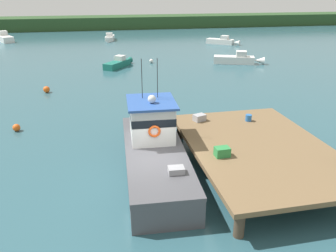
{
  "coord_description": "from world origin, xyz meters",
  "views": [
    {
      "loc": [
        -1.95,
        -12.5,
        7.62
      ],
      "look_at": [
        1.2,
        2.54,
        1.4
      ],
      "focal_mm": 36.24,
      "sensor_mm": 36.0,
      "label": 1
    }
  ],
  "objects_px": {
    "moored_boat_near_channel": "(110,38)",
    "moored_boat_off_the_point": "(119,63)",
    "crate_stack_mid_dock": "(222,152)",
    "moored_boat_outer_mooring": "(237,59)",
    "main_fishing_boat": "(154,147)",
    "moored_boat_mid_harbor": "(222,41)",
    "mooring_buoy_inshore": "(47,89)",
    "mooring_buoy_channel_marker": "(16,128)",
    "crate_single_by_cleat": "(199,118)",
    "mooring_buoy_spare_mooring": "(151,61)",
    "bait_bucket": "(249,118)",
    "moored_boat_far_left": "(4,38)"
  },
  "relations": [
    {
      "from": "moored_boat_near_channel",
      "to": "moored_boat_off_the_point",
      "type": "xyz_separation_m",
      "value": [
        -0.03,
        -20.25,
        -0.02
      ]
    },
    {
      "from": "crate_single_by_cleat",
      "to": "moored_boat_mid_harbor",
      "type": "distance_m",
      "value": 35.41
    },
    {
      "from": "mooring_buoy_channel_marker",
      "to": "moored_boat_outer_mooring",
      "type": "bearing_deg",
      "value": 37.64
    },
    {
      "from": "moored_boat_off_the_point",
      "to": "mooring_buoy_channel_marker",
      "type": "bearing_deg",
      "value": -113.39
    },
    {
      "from": "crate_single_by_cleat",
      "to": "moored_boat_far_left",
      "type": "xyz_separation_m",
      "value": [
        -19.09,
        42.68,
        -0.84
      ]
    },
    {
      "from": "moored_boat_far_left",
      "to": "crate_single_by_cleat",
      "type": "bearing_deg",
      "value": -65.9
    },
    {
      "from": "moored_boat_outer_mooring",
      "to": "moored_boat_far_left",
      "type": "distance_m",
      "value": 37.61
    },
    {
      "from": "main_fishing_boat",
      "to": "mooring_buoy_channel_marker",
      "type": "distance_m",
      "value": 9.19
    },
    {
      "from": "moored_boat_off_the_point",
      "to": "mooring_buoy_inshore",
      "type": "relative_size",
      "value": 8.19
    },
    {
      "from": "crate_single_by_cleat",
      "to": "mooring_buoy_inshore",
      "type": "distance_m",
      "value": 14.67
    },
    {
      "from": "main_fishing_boat",
      "to": "moored_boat_outer_mooring",
      "type": "xyz_separation_m",
      "value": [
        12.92,
        21.25,
        -0.53
      ]
    },
    {
      "from": "main_fishing_boat",
      "to": "crate_stack_mid_dock",
      "type": "xyz_separation_m",
      "value": [
        2.58,
        -1.79,
        0.39
      ]
    },
    {
      "from": "bait_bucket",
      "to": "moored_boat_near_channel",
      "type": "bearing_deg",
      "value": 97.43
    },
    {
      "from": "moored_boat_outer_mooring",
      "to": "moored_boat_off_the_point",
      "type": "bearing_deg",
      "value": 175.96
    },
    {
      "from": "moored_boat_far_left",
      "to": "moored_boat_near_channel",
      "type": "bearing_deg",
      "value": -9.01
    },
    {
      "from": "crate_stack_mid_dock",
      "to": "mooring_buoy_spare_mooring",
      "type": "relative_size",
      "value": 1.36
    },
    {
      "from": "moored_boat_off_the_point",
      "to": "crate_stack_mid_dock",
      "type": "bearing_deg",
      "value": -83.89
    },
    {
      "from": "mooring_buoy_spare_mooring",
      "to": "moored_boat_far_left",
      "type": "bearing_deg",
      "value": 132.84
    },
    {
      "from": "bait_bucket",
      "to": "moored_boat_outer_mooring",
      "type": "relative_size",
      "value": 0.06
    },
    {
      "from": "crate_stack_mid_dock",
      "to": "mooring_buoy_channel_marker",
      "type": "distance_m",
      "value": 12.35
    },
    {
      "from": "moored_boat_outer_mooring",
      "to": "mooring_buoy_inshore",
      "type": "relative_size",
      "value": 10.72
    },
    {
      "from": "moored_boat_mid_harbor",
      "to": "main_fishing_boat",
      "type": "bearing_deg",
      "value": -114.89
    },
    {
      "from": "moored_boat_far_left",
      "to": "mooring_buoy_channel_marker",
      "type": "distance_m",
      "value": 40.21
    },
    {
      "from": "bait_bucket",
      "to": "moored_boat_off_the_point",
      "type": "height_order",
      "value": "bait_bucket"
    },
    {
      "from": "crate_single_by_cleat",
      "to": "moored_boat_outer_mooring",
      "type": "distance_m",
      "value": 21.47
    },
    {
      "from": "crate_stack_mid_dock",
      "to": "crate_single_by_cleat",
      "type": "distance_m",
      "value": 4.11
    },
    {
      "from": "crate_stack_mid_dock",
      "to": "moored_boat_outer_mooring",
      "type": "xyz_separation_m",
      "value": [
        10.34,
        23.05,
        -0.92
      ]
    },
    {
      "from": "crate_single_by_cleat",
      "to": "moored_boat_near_channel",
      "type": "distance_m",
      "value": 40.21
    },
    {
      "from": "moored_boat_off_the_point",
      "to": "mooring_buoy_inshore",
      "type": "distance_m",
      "value": 10.52
    },
    {
      "from": "moored_boat_mid_harbor",
      "to": "mooring_buoy_channel_marker",
      "type": "height_order",
      "value": "moored_boat_mid_harbor"
    },
    {
      "from": "main_fishing_boat",
      "to": "moored_boat_near_channel",
      "type": "bearing_deg",
      "value": 89.95
    },
    {
      "from": "main_fishing_boat",
      "to": "moored_boat_off_the_point",
      "type": "relative_size",
      "value": 2.37
    },
    {
      "from": "bait_bucket",
      "to": "mooring_buoy_inshore",
      "type": "bearing_deg",
      "value": 134.16
    },
    {
      "from": "moored_boat_far_left",
      "to": "mooring_buoy_inshore",
      "type": "relative_size",
      "value": 11.71
    },
    {
      "from": "main_fishing_boat",
      "to": "moored_boat_far_left",
      "type": "distance_m",
      "value": 47.84
    },
    {
      "from": "crate_stack_mid_dock",
      "to": "crate_single_by_cleat",
      "type": "relative_size",
      "value": 1.0
    },
    {
      "from": "main_fishing_boat",
      "to": "crate_single_by_cleat",
      "type": "xyz_separation_m",
      "value": [
        2.84,
        2.31,
        0.36
      ]
    },
    {
      "from": "mooring_buoy_spare_mooring",
      "to": "crate_single_by_cleat",
      "type": "bearing_deg",
      "value": -92.29
    },
    {
      "from": "crate_single_by_cleat",
      "to": "bait_bucket",
      "type": "xyz_separation_m",
      "value": [
        2.51,
        -0.55,
        -0.0
      ]
    },
    {
      "from": "moored_boat_mid_harbor",
      "to": "mooring_buoy_inshore",
      "type": "xyz_separation_m",
      "value": [
        -22.56,
        -21.33,
        -0.18
      ]
    },
    {
      "from": "main_fishing_boat",
      "to": "moored_boat_off_the_point",
      "type": "bearing_deg",
      "value": 89.97
    },
    {
      "from": "moored_boat_off_the_point",
      "to": "mooring_buoy_spare_mooring",
      "type": "bearing_deg",
      "value": 19.92
    },
    {
      "from": "crate_stack_mid_dock",
      "to": "moored_boat_far_left",
      "type": "xyz_separation_m",
      "value": [
        -18.83,
        46.79,
        -0.87
      ]
    },
    {
      "from": "moored_boat_outer_mooring",
      "to": "moored_boat_off_the_point",
      "type": "relative_size",
      "value": 1.31
    },
    {
      "from": "moored_boat_off_the_point",
      "to": "moored_boat_mid_harbor",
      "type": "bearing_deg",
      "value": 38.43
    },
    {
      "from": "moored_boat_mid_harbor",
      "to": "crate_stack_mid_dock",
      "type": "bearing_deg",
      "value": -110.38
    },
    {
      "from": "bait_bucket",
      "to": "mooring_buoy_channel_marker",
      "type": "relative_size",
      "value": 0.8
    },
    {
      "from": "main_fishing_boat",
      "to": "moored_boat_mid_harbor",
      "type": "distance_m",
      "value": 38.66
    },
    {
      "from": "mooring_buoy_spare_mooring",
      "to": "mooring_buoy_inshore",
      "type": "bearing_deg",
      "value": -135.63
    },
    {
      "from": "moored_boat_outer_mooring",
      "to": "bait_bucket",
      "type": "bearing_deg",
      "value": -111.23
    }
  ]
}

